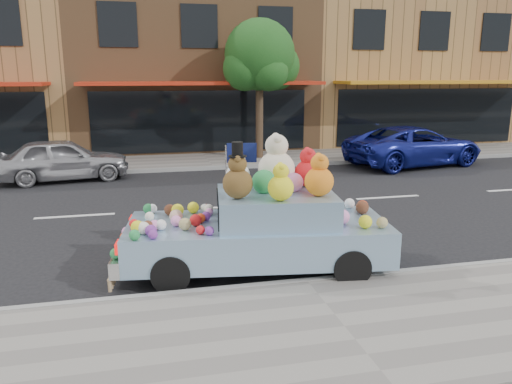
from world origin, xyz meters
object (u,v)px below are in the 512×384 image
object	(u,v)px
car_silver	(63,159)
car_blue	(414,146)
street_tree	(260,61)
art_car	(261,224)

from	to	relation	value
car_silver	car_blue	world-z (taller)	car_blue
car_blue	street_tree	bearing A→B (deg)	54.83
street_tree	car_silver	world-z (taller)	street_tree
street_tree	art_car	xyz separation A→B (m)	(-2.56, -10.68, -2.89)
car_silver	car_blue	bearing A→B (deg)	-99.07
street_tree	art_car	size ratio (longest dim) A/B	1.12
street_tree	car_blue	world-z (taller)	street_tree
car_silver	car_blue	distance (m)	11.99
street_tree	art_car	world-z (taller)	street_tree
car_blue	art_car	distance (m)	11.40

